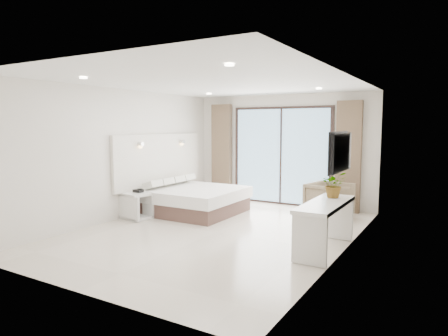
{
  "coord_description": "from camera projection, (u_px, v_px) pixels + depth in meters",
  "views": [
    {
      "loc": [
        3.76,
        -6.1,
        1.94
      ],
      "look_at": [
        -0.07,
        0.4,
        1.14
      ],
      "focal_mm": 32.0,
      "sensor_mm": 36.0,
      "label": 1
    }
  ],
  "objects": [
    {
      "name": "ground",
      "position": [
        216.0,
        232.0,
        7.33
      ],
      "size": [
        6.2,
        6.2,
        0.0
      ],
      "primitive_type": "plane",
      "color": "beige",
      "rests_on": "ground"
    },
    {
      "name": "room_shell",
      "position": [
        230.0,
        144.0,
        8.01
      ],
      "size": [
        4.62,
        6.22,
        2.72
      ],
      "color": "silver",
      "rests_on": "ground"
    },
    {
      "name": "bed",
      "position": [
        193.0,
        200.0,
        8.95
      ],
      "size": [
        1.99,
        1.89,
        0.7
      ],
      "color": "brown",
      "rests_on": "ground"
    },
    {
      "name": "nightstand",
      "position": [
        135.0,
        206.0,
        8.36
      ],
      "size": [
        0.68,
        0.59,
        0.55
      ],
      "rotation": [
        0.0,
        0.0,
        -0.17
      ],
      "color": "silver",
      "rests_on": "ground"
    },
    {
      "name": "phone",
      "position": [
        138.0,
        191.0,
        8.35
      ],
      "size": [
        0.19,
        0.15,
        0.06
      ],
      "primitive_type": "cube",
      "rotation": [
        0.0,
        0.0,
        -0.05
      ],
      "color": "black",
      "rests_on": "nightstand"
    },
    {
      "name": "console_desk",
      "position": [
        325.0,
        215.0,
        6.16
      ],
      "size": [
        0.52,
        1.67,
        0.77
      ],
      "color": "silver",
      "rests_on": "ground"
    },
    {
      "name": "plant",
      "position": [
        334.0,
        187.0,
        6.52
      ],
      "size": [
        0.53,
        0.55,
        0.34
      ],
      "primitive_type": "imported",
      "rotation": [
        0.0,
        0.0,
        0.38
      ],
      "color": "#33662D",
      "rests_on": "console_desk"
    },
    {
      "name": "armchair",
      "position": [
        329.0,
        199.0,
        8.4
      ],
      "size": [
        0.9,
        0.94,
        0.83
      ],
      "primitive_type": "imported",
      "rotation": [
        0.0,
        0.0,
        1.38
      ],
      "color": "#7F6A53",
      "rests_on": "ground"
    }
  ]
}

